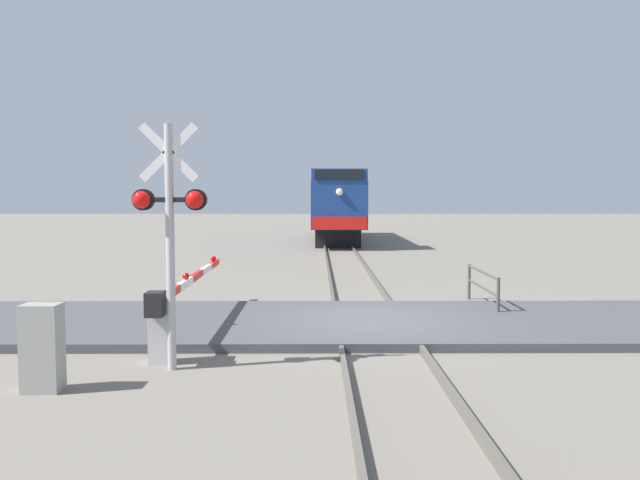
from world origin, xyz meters
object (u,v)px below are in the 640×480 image
Objects in this scene: locomotive at (335,206)px; crossing_gate at (174,305)px; utility_cabinet at (42,348)px; guard_railing at (482,283)px; crossing_signal at (169,218)px.

crossing_gate is (-3.78, -27.52, -1.29)m from locomotive.
crossing_gate and utility_cabinet have the same top height.
locomotive is at bearing 82.18° from crossing_gate.
crossing_gate is 2.39× the size of guard_railing.
guard_railing is (6.48, 5.63, -1.84)m from crossing_signal.
crossing_signal is 2.68m from utility_cabinet.
crossing_signal is at bearing -79.38° from crossing_gate.
utility_cabinet is 0.44× the size of guard_railing.
crossing_gate reaches higher than guard_railing.
crossing_signal is at bearing 35.67° from utility_cabinet.
crossing_gate is 2.93m from utility_cabinet.
locomotive is 29.19m from crossing_signal.
utility_cabinet reaches higher than guard_railing.
utility_cabinet is (-1.32, -2.60, -0.17)m from crossing_gate.
crossing_signal is 1.38× the size of guard_railing.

